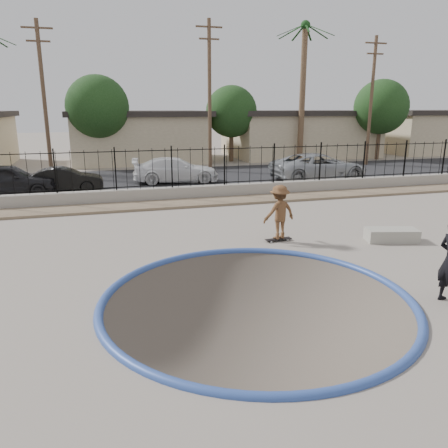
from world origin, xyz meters
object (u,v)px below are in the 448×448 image
skater (279,215)px  car_b (65,180)px  car_d (319,167)px  skateboard (278,239)px  car_a (7,180)px  car_c (176,170)px  concrete_ledge (392,235)px

skater → car_b: (-7.10, 10.71, -0.21)m
car_b → car_d: 14.01m
skater → car_d: 12.48m
skater → skateboard: bearing=167.7°
skater → car_a: size_ratio=0.38×
car_a → car_d: (16.59, 0.00, 0.01)m
car_b → car_c: car_c is taller
car_b → car_c: (5.87, 1.29, 0.09)m
skateboard → car_b: (-7.10, 10.71, 0.59)m
skater → concrete_ledge: (3.50, -1.00, -0.66)m
concrete_ledge → car_b: car_b is taller
car_a → car_c: (8.46, 1.60, -0.07)m
skateboard → concrete_ledge: bearing=-20.6°
skater → car_a: 14.21m
car_a → car_d: bearing=-88.7°
concrete_ledge → car_a: size_ratio=0.35×
skateboard → car_b: bearing=118.9°
concrete_ledge → car_d: 11.91m
car_a → car_b: (2.58, 0.31, -0.16)m
car_b → car_c: bearing=-76.7°
skater → concrete_ledge: skater is taller
concrete_ledge → car_b: (-10.60, 11.71, 0.45)m
concrete_ledge → car_b: bearing=132.1°
car_c → car_d: 8.29m
skater → car_b: size_ratio=0.46×
skateboard → car_a: bearing=128.3°
skater → car_d: bearing=-135.8°
car_a → car_b: bearing=-81.8°
skateboard → car_c: size_ratio=0.18×
skater → car_b: bearing=-68.7°
skater → car_a: (-9.68, 10.40, -0.05)m
car_a → car_d: 16.59m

